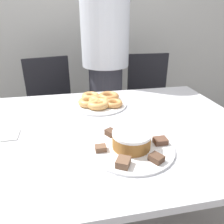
{
  "coord_description": "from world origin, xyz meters",
  "views": [
    {
      "loc": [
        -0.15,
        -0.95,
        1.24
      ],
      "look_at": [
        0.04,
        0.04,
        0.79
      ],
      "focal_mm": 35.0,
      "sensor_mm": 36.0,
      "label": 1
    }
  ],
  "objects": [
    {
      "name": "lamington_2",
      "position": [
        0.2,
        -0.21,
        0.75
      ],
      "size": [
        0.06,
        0.05,
        0.02
      ],
      "rotation": [
        0.0,
        0.0,
        6.3
      ],
      "color": "brown",
      "rests_on": "plate_cake"
    },
    {
      "name": "person_standing",
      "position": [
        0.15,
        0.85,
        0.89
      ],
      "size": [
        0.38,
        0.38,
        1.7
      ],
      "color": "#383842",
      "rests_on": "ground_plane"
    },
    {
      "name": "napkin",
      "position": [
        -0.46,
        -0.01,
        0.73
      ],
      "size": [
        0.12,
        0.09,
        0.01
      ],
      "color": "white",
      "rests_on": "table"
    },
    {
      "name": "plate_cake",
      "position": [
        0.08,
        -0.21,
        0.73
      ],
      "size": [
        0.36,
        0.36,
        0.01
      ],
      "color": "white",
      "rests_on": "table"
    },
    {
      "name": "frosted_cake",
      "position": [
        0.08,
        -0.21,
        0.77
      ],
      "size": [
        0.16,
        0.16,
        0.07
      ],
      "color": "#9E662D",
      "rests_on": "plate_cake"
    },
    {
      "name": "donut_5",
      "position": [
        0.09,
        0.23,
        0.75
      ],
      "size": [
        0.11,
        0.11,
        0.03
      ],
      "color": "#D18E4C",
      "rests_on": "plate_donuts"
    },
    {
      "name": "donut_2",
      "position": [
        -0.03,
        0.37,
        0.75
      ],
      "size": [
        0.11,
        0.11,
        0.04
      ],
      "color": "tan",
      "rests_on": "plate_donuts"
    },
    {
      "name": "lamington_4",
      "position": [
        0.01,
        -0.1,
        0.75
      ],
      "size": [
        0.05,
        0.06,
        0.03
      ],
      "rotation": [
        0.0,
        0.0,
        8.39
      ],
      "color": "#513828",
      "rests_on": "plate_cake"
    },
    {
      "name": "donut_4",
      "position": [
        0.0,
        0.23,
        0.76
      ],
      "size": [
        0.13,
        0.13,
        0.04
      ],
      "color": "tan",
      "rests_on": "plate_donuts"
    },
    {
      "name": "lamington_5",
      "position": [
        -0.05,
        -0.22,
        0.75
      ],
      "size": [
        0.04,
        0.04,
        0.02
      ],
      "rotation": [
        0.0,
        0.0,
        9.44
      ],
      "color": "brown",
      "rests_on": "plate_cake"
    },
    {
      "name": "donut_0",
      "position": [
        0.01,
        0.28,
        0.75
      ],
      "size": [
        0.13,
        0.13,
        0.04
      ],
      "color": "#D18E4C",
      "rests_on": "plate_donuts"
    },
    {
      "name": "donut_1",
      "position": [
        0.08,
        0.34,
        0.76
      ],
      "size": [
        0.13,
        0.13,
        0.04
      ],
      "color": "#C68447",
      "rests_on": "plate_donuts"
    },
    {
      "name": "office_chair_right",
      "position": [
        0.6,
        0.91,
        0.42
      ],
      "size": [
        0.45,
        0.45,
        0.89
      ],
      "rotation": [
        0.0,
        0.0,
        -0.03
      ],
      "color": "black",
      "rests_on": "ground_plane"
    },
    {
      "name": "plate_donuts",
      "position": [
        0.01,
        0.28,
        0.73
      ],
      "size": [
        0.34,
        0.34,
        0.01
      ],
      "color": "white",
      "rests_on": "table"
    },
    {
      "name": "wall_back",
      "position": [
        0.0,
        1.63,
        1.3
      ],
      "size": [
        8.0,
        0.05,
        2.6
      ],
      "color": "beige",
      "rests_on": "ground_plane"
    },
    {
      "name": "lamington_0",
      "position": [
        0.01,
        -0.33,
        0.75
      ],
      "size": [
        0.07,
        0.07,
        0.03
      ],
      "rotation": [
        0.0,
        0.0,
        4.2
      ],
      "color": "brown",
      "rests_on": "plate_cake"
    },
    {
      "name": "office_chair_left",
      "position": [
        -0.31,
        0.91,
        0.42
      ],
      "size": [
        0.53,
        0.53,
        0.89
      ],
      "rotation": [
        0.0,
        0.0,
        0.25
      ],
      "color": "black",
      "rests_on": "ground_plane"
    },
    {
      "name": "table",
      "position": [
        0.0,
        0.0,
        0.65
      ],
      "size": [
        1.47,
        1.06,
        0.73
      ],
      "color": "silver",
      "rests_on": "ground_plane"
    },
    {
      "name": "lamington_1",
      "position": [
        0.14,
        -0.32,
        0.75
      ],
      "size": [
        0.06,
        0.06,
        0.02
      ],
      "rotation": [
        0.0,
        0.0,
        5.25
      ],
      "color": "#513828",
      "rests_on": "plate_cake"
    },
    {
      "name": "donut_3",
      "position": [
        -0.05,
        0.27,
        0.75
      ],
      "size": [
        0.13,
        0.13,
        0.04
      ],
      "color": "tan",
      "rests_on": "plate_donuts"
    },
    {
      "name": "lamington_3",
      "position": [
        0.14,
        -0.1,
        0.75
      ],
      "size": [
        0.05,
        0.06,
        0.03
      ],
      "rotation": [
        0.0,
        0.0,
        7.35
      ],
      "color": "brown",
      "rests_on": "plate_cake"
    }
  ]
}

